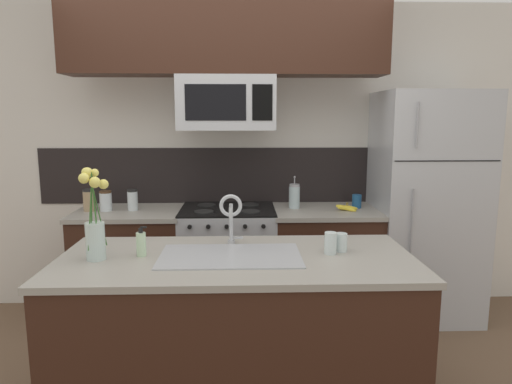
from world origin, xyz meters
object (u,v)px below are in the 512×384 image
Objects in this scene: stove_range at (228,263)px; spare_glass at (341,242)px; banana_bunch at (347,208)px; flower_vase at (95,227)px; coffee_tin at (357,201)px; microwave at (227,103)px; french_press at (294,196)px; storage_jar_medium at (106,201)px; storage_jar_tall at (89,200)px; dish_soap_bottle at (141,244)px; drinking_glass at (330,243)px; storage_jar_short at (133,200)px; sink_faucet at (231,212)px; refrigerator at (425,206)px.

spare_glass is at bearing -60.43° from stove_range.
flower_vase reaches higher than banana_bunch.
microwave is at bearing -176.18° from coffee_tin.
storage_jar_medium is at bearing -177.78° from french_press.
coffee_tin is at bearing 3.82° from microwave.
dish_soap_bottle is (0.67, -1.22, -0.02)m from storage_jar_tall.
stove_range is 5.64× the size of dish_soap_bottle.
storage_jar_short is at bearing 137.90° from drinking_glass.
storage_jar_tall is 1.07× the size of dish_soap_bottle.
flower_vase reaches higher than sink_faucet.
refrigerator is 10.93× the size of storage_jar_short.
dish_soap_bottle is (-2.06, -1.24, 0.05)m from refrigerator.
microwave is 1.57m from flower_vase.
storage_jar_short reaches higher than coffee_tin.
french_press is 1.62× the size of dish_soap_bottle.
sink_faucet is at bearing -114.51° from french_press.
french_press reaches higher than dish_soap_bottle.
microwave is 1.34m from storage_jar_tall.
storage_jar_medium is (0.13, 0.00, -0.01)m from storage_jar_tall.
storage_jar_medium is at bearing -179.58° from refrigerator.
spare_glass is at bearing 2.57° from dish_soap_bottle.
refrigerator is 11.24× the size of dish_soap_bottle.
storage_jar_medium is 2.02m from spare_glass.
storage_jar_short is 1.84m from drinking_glass.
storage_jar_tall is at bearing -177.92° from french_press.
drinking_glass is at bearing -18.72° from sink_faucet.
refrigerator is 3.78× the size of flower_vase.
microwave is at bearing -1.29° from storage_jar_medium.
refrigerator reaches higher than flower_vase.
storage_jar_medium is 0.98× the size of dish_soap_bottle.
storage_jar_tall is at bearing 138.20° from sink_faucet.
drinking_glass is (-0.47, -1.27, 0.01)m from coffee_tin.
sink_faucet reaches higher than stove_range.
stove_range is 1.22m from sink_faucet.
sink_faucet is 1.85× the size of dish_soap_bottle.
drinking_glass is at bearing 2.55° from flower_vase.
microwave is at bearing -89.84° from stove_range.
microwave reaches higher than stove_range.
storage_jar_tall is 0.36× the size of flower_vase.
storage_jar_short is 1.86m from spare_glass.
microwave is 0.93m from french_press.
stove_range is 1.90× the size of flower_vase.
french_press is at bearing 2.22° from storage_jar_medium.
microwave reaches higher than sink_faucet.
storage_jar_medium is at bearing -176.90° from storage_jar_short.
refrigerator is 1.08m from french_press.
storage_jar_short is 0.55× the size of sink_faucet.
spare_glass is at bearing -59.98° from microwave.
storage_jar_short reaches higher than stove_range.
sink_faucet is (1.02, -1.03, 0.12)m from storage_jar_medium.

